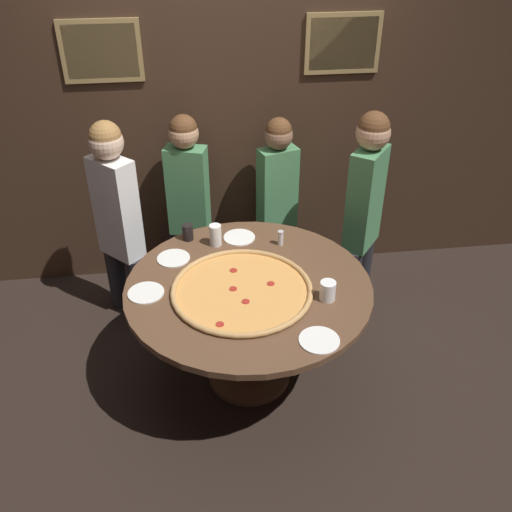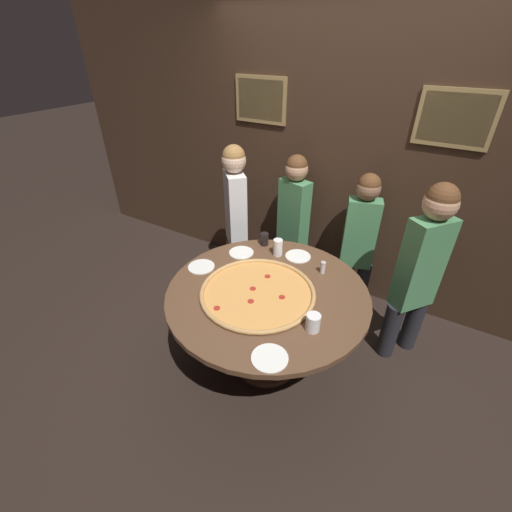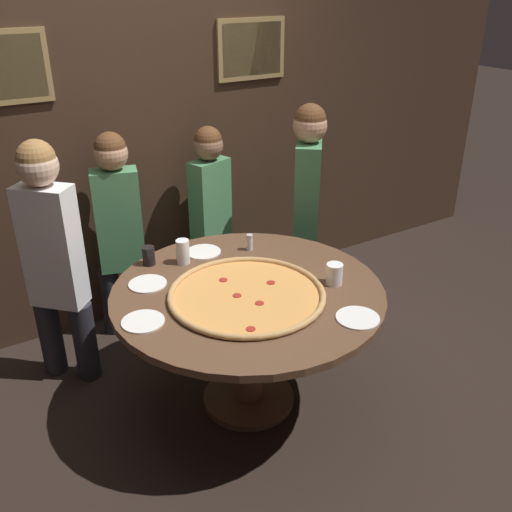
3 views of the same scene
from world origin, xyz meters
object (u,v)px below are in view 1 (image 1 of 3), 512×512
at_px(drink_cup_near_left, 188,232).
at_px(diner_far_left, 365,203).
at_px(drink_cup_near_right, 328,291).
at_px(diner_far_right, 277,193).
at_px(white_plate_near_front, 319,340).
at_px(white_plate_far_back, 146,293).
at_px(diner_side_right, 188,195).
at_px(white_plate_beside_cup, 173,258).
at_px(white_plate_left_side, 240,237).
at_px(diner_centre_back, 117,212).
at_px(condiment_shaker, 281,238).
at_px(drink_cup_front_edge, 215,235).
at_px(giant_pizza, 242,290).
at_px(dining_table, 249,305).

distance_m(drink_cup_near_left, diner_far_left, 1.22).
height_order(drink_cup_near_right, diner_far_left, diner_far_left).
xyz_separation_m(drink_cup_near_left, diner_far_right, (0.67, 0.53, -0.04)).
relative_size(white_plate_near_front, white_plate_far_back, 1.02).
xyz_separation_m(diner_side_right, diner_far_right, (0.65, -0.01, -0.03)).
bearing_deg(diner_far_left, white_plate_far_back, -26.53).
height_order(white_plate_beside_cup, white_plate_left_side, same).
relative_size(white_plate_near_front, diner_centre_back, 0.14).
relative_size(white_plate_near_front, diner_far_right, 0.16).
bearing_deg(white_plate_left_side, condiment_shaker, -23.66).
bearing_deg(drink_cup_front_edge, giant_pizza, -77.69).
bearing_deg(diner_far_right, white_plate_near_front, 71.00).
bearing_deg(diner_far_right, dining_table, 54.73).
bearing_deg(white_plate_beside_cup, diner_far_left, 15.70).
height_order(white_plate_far_back, diner_far_right, diner_far_right).
bearing_deg(drink_cup_near_right, white_plate_far_back, 169.79).
relative_size(white_plate_beside_cup, diner_far_left, 0.14).
bearing_deg(white_plate_far_back, dining_table, 0.85).
bearing_deg(diner_side_right, white_plate_beside_cup, 97.52).
xyz_separation_m(white_plate_far_back, white_plate_left_side, (0.58, 0.52, 0.00)).
bearing_deg(white_plate_left_side, diner_side_right, 119.04).
bearing_deg(diner_far_right, drink_cup_near_right, 76.00).
height_order(white_plate_far_back, condiment_shaker, condiment_shaker).
bearing_deg(white_plate_far_back, diner_far_right, 49.37).
xyz_separation_m(diner_far_left, diner_far_right, (-0.54, 0.38, -0.09)).
relative_size(drink_cup_front_edge, diner_far_right, 0.11).
relative_size(drink_cup_near_left, white_plate_left_side, 0.52).
relative_size(condiment_shaker, diner_side_right, 0.07).
relative_size(drink_cup_front_edge, diner_side_right, 0.10).
bearing_deg(white_plate_near_front, dining_table, 120.16).
relative_size(white_plate_left_side, diner_side_right, 0.15).
bearing_deg(dining_table, drink_cup_near_right, -24.31).
height_order(drink_cup_near_left, diner_far_left, diner_far_left).
bearing_deg(condiment_shaker, diner_centre_back, 159.40).
relative_size(giant_pizza, diner_far_right, 0.61).
height_order(condiment_shaker, diner_side_right, diner_side_right).
height_order(drink_cup_near_right, diner_side_right, diner_side_right).
distance_m(drink_cup_front_edge, white_plate_beside_cup, 0.31).
xyz_separation_m(drink_cup_front_edge, white_plate_near_front, (0.46, -0.97, -0.07)).
distance_m(white_plate_far_back, white_plate_left_side, 0.78).
xyz_separation_m(dining_table, drink_cup_near_right, (0.42, -0.19, 0.21)).
bearing_deg(white_plate_beside_cup, drink_cup_front_edge, 25.65).
relative_size(white_plate_beside_cup, diner_centre_back, 0.14).
height_order(giant_pizza, white_plate_left_side, giant_pizza).
bearing_deg(diner_far_right, diner_side_right, -18.36).
relative_size(drink_cup_near_left, diner_far_left, 0.07).
relative_size(giant_pizza, diner_far_left, 0.54).
xyz_separation_m(diner_centre_back, diner_far_left, (1.67, -0.10, 0.01)).
relative_size(diner_side_right, diner_far_right, 1.04).
bearing_deg(drink_cup_near_right, drink_cup_front_edge, 131.94).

